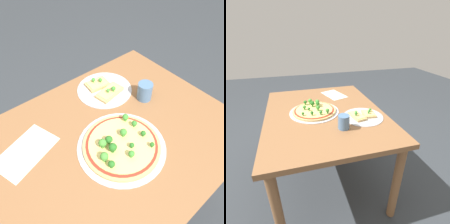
% 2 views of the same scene
% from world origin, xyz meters
% --- Properties ---
extents(ground_plane, '(8.00, 8.00, 0.00)m').
position_xyz_m(ground_plane, '(0.00, 0.00, 0.00)').
color(ground_plane, '#33383D').
extents(dining_table, '(1.15, 0.91, 0.70)m').
position_xyz_m(dining_table, '(0.00, 0.00, 0.61)').
color(dining_table, brown).
rests_on(dining_table, ground_plane).
extents(pizza_tray_whole, '(0.39, 0.39, 0.07)m').
position_xyz_m(pizza_tray_whole, '(0.01, 0.08, 0.71)').
color(pizza_tray_whole, '#B7B7BC').
rests_on(pizza_tray_whole, dining_table).
extents(pizza_tray_slice, '(0.30, 0.30, 0.06)m').
position_xyz_m(pizza_tray_slice, '(-0.17, -0.26, 0.71)').
color(pizza_tray_slice, '#B7B7BC').
rests_on(pizza_tray_slice, dining_table).
extents(drinking_cup, '(0.08, 0.08, 0.10)m').
position_xyz_m(drinking_cup, '(-0.29, -0.08, 0.75)').
color(drinking_cup, '#4C7099').
rests_on(drinking_cup, dining_table).
extents(paper_menu, '(0.30, 0.24, 0.00)m').
position_xyz_m(paper_menu, '(0.34, -0.17, 0.70)').
color(paper_menu, silver).
rests_on(paper_menu, dining_table).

